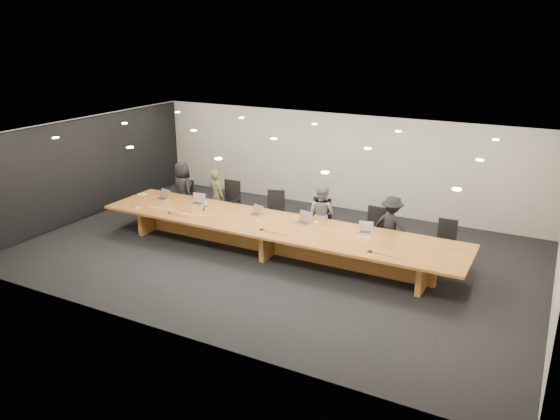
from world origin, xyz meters
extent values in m
plane|color=black|center=(0.00, 0.00, 0.00)|extent=(12.00, 12.00, 0.00)
cube|color=beige|center=(0.00, 4.00, 1.40)|extent=(12.00, 0.02, 2.80)
cube|color=black|center=(-5.94, 0.00, 1.37)|extent=(0.08, 7.84, 2.74)
cube|color=brown|center=(0.00, 0.00, 0.72)|extent=(9.00, 1.80, 0.06)
cube|color=brown|center=(0.00, 0.00, 0.34)|extent=(7.65, 0.15, 0.69)
cube|color=brown|center=(-3.60, 0.00, 0.34)|extent=(0.12, 1.26, 0.69)
cube|color=brown|center=(0.00, 0.00, 0.34)|extent=(0.12, 1.26, 0.69)
cube|color=brown|center=(3.60, 0.00, 0.34)|extent=(0.12, 1.26, 0.69)
imported|color=black|center=(-3.55, 1.15, 0.79)|extent=(0.91, 0.75, 1.59)
imported|color=#3D3D21|center=(-2.43, 1.20, 0.75)|extent=(0.64, 0.54, 1.50)
imported|color=slate|center=(0.70, 1.20, 0.74)|extent=(0.84, 0.73, 1.47)
imported|color=black|center=(2.47, 1.20, 0.72)|extent=(1.02, 0.71, 1.45)
cylinder|color=silver|center=(-2.01, 0.09, 0.86)|extent=(0.09, 0.09, 0.23)
cylinder|color=brown|center=(-2.02, 0.02, 0.79)|extent=(0.07, 0.07, 0.09)
cone|color=silver|center=(0.93, 0.33, 0.80)|extent=(0.11, 0.11, 0.10)
cone|color=silver|center=(2.30, 0.03, 0.79)|extent=(0.08, 0.08, 0.08)
cube|color=white|center=(-4.35, 0.37, 0.76)|extent=(0.25, 0.22, 0.01)
cube|color=green|center=(-4.33, 0.36, 0.77)|extent=(0.15, 0.11, 0.02)
cube|color=silver|center=(-3.76, -0.54, 0.76)|extent=(0.22, 0.19, 0.03)
cone|color=black|center=(-2.66, -0.55, 0.76)|extent=(0.11, 0.11, 0.03)
cone|color=black|center=(-0.05, -0.50, 0.77)|extent=(0.16, 0.16, 0.03)
cone|color=black|center=(2.55, -0.56, 0.77)|extent=(0.16, 0.16, 0.03)
camera|label=1|loc=(5.75, -10.57, 5.14)|focal=35.00mm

